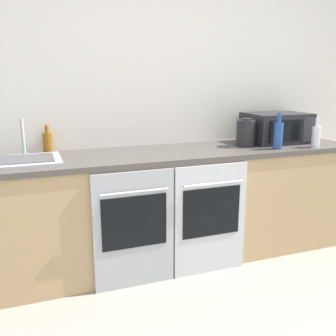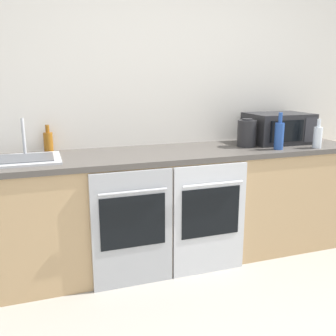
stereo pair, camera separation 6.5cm
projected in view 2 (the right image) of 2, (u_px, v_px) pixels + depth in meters
name	position (u px, v px, depth m)	size (l,w,h in m)	color
wall_back	(164.00, 98.00, 3.20)	(10.00, 0.06, 2.60)	silver
counter_back	(177.00, 204.00, 3.07)	(3.04, 0.68, 0.90)	tan
oven_left	(133.00, 229.00, 2.61)	(0.58, 0.06, 0.85)	#A8AAAF
oven_right	(210.00, 219.00, 2.80)	(0.58, 0.06, 0.85)	silver
microwave	(278.00, 128.00, 3.31)	(0.53, 0.40, 0.26)	#232326
bottle_clear	(318.00, 137.00, 3.06)	(0.07, 0.07, 0.24)	silver
bottle_blue	(279.00, 135.00, 3.00)	(0.07, 0.07, 0.30)	#234793
bottle_amber	(48.00, 142.00, 2.89)	(0.07, 0.07, 0.21)	#8C5114
kettle	(247.00, 133.00, 3.12)	(0.16, 0.16, 0.23)	#232326
sink	(24.00, 158.00, 2.61)	(0.49, 0.43, 0.28)	#B7BABF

